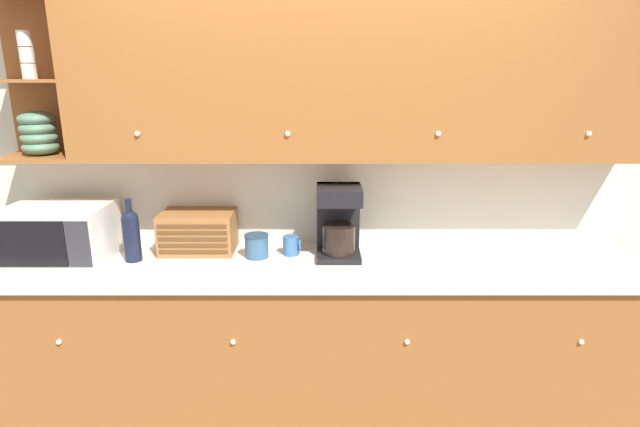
{
  "coord_description": "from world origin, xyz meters",
  "views": [
    {
      "loc": [
        -0.0,
        -2.78,
        1.89
      ],
      "look_at": [
        0.0,
        -0.22,
        1.19
      ],
      "focal_mm": 28.0,
      "sensor_mm": 36.0,
      "label": 1
    }
  ],
  "objects_px": {
    "wine_bottle": "(131,233)",
    "storage_canister": "(257,246)",
    "coffee_maker": "(339,221)",
    "bread_box": "(198,232)",
    "microwave": "(60,233)",
    "mug": "(291,245)"
  },
  "relations": [
    {
      "from": "wine_bottle",
      "to": "storage_canister",
      "type": "relative_size",
      "value": 2.58
    },
    {
      "from": "wine_bottle",
      "to": "coffee_maker",
      "type": "relative_size",
      "value": 0.87
    },
    {
      "from": "bread_box",
      "to": "storage_canister",
      "type": "distance_m",
      "value": 0.35
    },
    {
      "from": "microwave",
      "to": "wine_bottle",
      "type": "relative_size",
      "value": 1.52
    },
    {
      "from": "bread_box",
      "to": "coffee_maker",
      "type": "bearing_deg",
      "value": -5.35
    },
    {
      "from": "wine_bottle",
      "to": "coffee_maker",
      "type": "xyz_separation_m",
      "value": [
        1.08,
        0.08,
        0.04
      ]
    },
    {
      "from": "storage_canister",
      "to": "mug",
      "type": "relative_size",
      "value": 1.25
    },
    {
      "from": "wine_bottle",
      "to": "microwave",
      "type": "bearing_deg",
      "value": 177.67
    },
    {
      "from": "microwave",
      "to": "coffee_maker",
      "type": "relative_size",
      "value": 1.32
    },
    {
      "from": "bread_box",
      "to": "wine_bottle",
      "type": "bearing_deg",
      "value": -154.07
    },
    {
      "from": "mug",
      "to": "microwave",
      "type": "bearing_deg",
      "value": -176.4
    },
    {
      "from": "wine_bottle",
      "to": "bread_box",
      "type": "relative_size",
      "value": 0.84
    },
    {
      "from": "storage_canister",
      "to": "mug",
      "type": "distance_m",
      "value": 0.19
    },
    {
      "from": "bread_box",
      "to": "mug",
      "type": "distance_m",
      "value": 0.52
    },
    {
      "from": "mug",
      "to": "coffee_maker",
      "type": "relative_size",
      "value": 0.27
    },
    {
      "from": "bread_box",
      "to": "storage_canister",
      "type": "xyz_separation_m",
      "value": [
        0.33,
        -0.1,
        -0.05
      ]
    },
    {
      "from": "wine_bottle",
      "to": "coffee_maker",
      "type": "height_order",
      "value": "coffee_maker"
    },
    {
      "from": "wine_bottle",
      "to": "mug",
      "type": "bearing_deg",
      "value": 6.31
    },
    {
      "from": "coffee_maker",
      "to": "microwave",
      "type": "bearing_deg",
      "value": -177.51
    },
    {
      "from": "mug",
      "to": "storage_canister",
      "type": "bearing_deg",
      "value": -167.72
    },
    {
      "from": "storage_canister",
      "to": "coffee_maker",
      "type": "height_order",
      "value": "coffee_maker"
    },
    {
      "from": "storage_canister",
      "to": "coffee_maker",
      "type": "distance_m",
      "value": 0.46
    }
  ]
}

